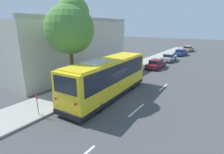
{
  "coord_description": "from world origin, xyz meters",
  "views": [
    {
      "loc": [
        -11.48,
        -7.84,
        5.9
      ],
      "look_at": [
        1.52,
        0.99,
        1.3
      ],
      "focal_mm": 28.0,
      "sensor_mm": 36.0,
      "label": 1
    }
  ],
  "objects_px": {
    "sign_post_far": "(53,99)",
    "sign_post_near": "(37,104)",
    "parked_sedan_maroon": "(156,64)",
    "shuttle_bus": "(108,76)",
    "parked_sedan_silver": "(169,58)",
    "parked_sedan_blue": "(180,53)",
    "parked_sedan_tan": "(188,49)",
    "street_tree": "(70,26)"
  },
  "relations": [
    {
      "from": "parked_sedan_tan",
      "to": "sign_post_far",
      "type": "xyz_separation_m",
      "value": [
        -38.16,
        1.43,
        0.22
      ]
    },
    {
      "from": "parked_sedan_blue",
      "to": "parked_sedan_maroon",
      "type": "bearing_deg",
      "value": -177.04
    },
    {
      "from": "parked_sedan_maroon",
      "to": "parked_sedan_silver",
      "type": "xyz_separation_m",
      "value": [
        6.31,
        0.06,
        0.04
      ]
    },
    {
      "from": "parked_sedan_silver",
      "to": "sign_post_near",
      "type": "height_order",
      "value": "sign_post_near"
    },
    {
      "from": "parked_sedan_blue",
      "to": "sign_post_near",
      "type": "bearing_deg",
      "value": -179.44
    },
    {
      "from": "parked_sedan_silver",
      "to": "parked_sedan_tan",
      "type": "distance_m",
      "value": 15.01
    },
    {
      "from": "parked_sedan_maroon",
      "to": "sign_post_near",
      "type": "height_order",
      "value": "sign_post_near"
    },
    {
      "from": "parked_sedan_blue",
      "to": "sign_post_far",
      "type": "relative_size",
      "value": 3.48
    },
    {
      "from": "parked_sedan_maroon",
      "to": "parked_sedan_silver",
      "type": "distance_m",
      "value": 6.31
    },
    {
      "from": "shuttle_bus",
      "to": "sign_post_far",
      "type": "relative_size",
      "value": 7.43
    },
    {
      "from": "parked_sedan_maroon",
      "to": "parked_sedan_silver",
      "type": "bearing_deg",
      "value": 1.84
    },
    {
      "from": "parked_sedan_maroon",
      "to": "parked_sedan_tan",
      "type": "distance_m",
      "value": 21.32
    },
    {
      "from": "sign_post_near",
      "to": "street_tree",
      "type": "bearing_deg",
      "value": 11.11
    },
    {
      "from": "street_tree",
      "to": "sign_post_far",
      "type": "xyz_separation_m",
      "value": [
        -2.87,
        -0.81,
        -5.09
      ]
    },
    {
      "from": "parked_sedan_silver",
      "to": "street_tree",
      "type": "distance_m",
      "value": 21.08
    },
    {
      "from": "parked_sedan_silver",
      "to": "sign_post_near",
      "type": "bearing_deg",
      "value": 176.28
    },
    {
      "from": "parked_sedan_blue",
      "to": "shuttle_bus",
      "type": "bearing_deg",
      "value": -176.01
    },
    {
      "from": "parked_sedan_silver",
      "to": "shuttle_bus",
      "type": "bearing_deg",
      "value": -179.06
    },
    {
      "from": "parked_sedan_silver",
      "to": "street_tree",
      "type": "xyz_separation_m",
      "value": [
        -20.29,
        2.17,
        5.3
      ]
    },
    {
      "from": "shuttle_bus",
      "to": "parked_sedan_tan",
      "type": "xyz_separation_m",
      "value": [
        33.89,
        0.42,
        -1.22
      ]
    },
    {
      "from": "street_tree",
      "to": "sign_post_near",
      "type": "distance_m",
      "value": 6.55
    },
    {
      "from": "parked_sedan_silver",
      "to": "parked_sedan_tan",
      "type": "height_order",
      "value": "parked_sedan_silver"
    },
    {
      "from": "sign_post_near",
      "to": "parked_sedan_silver",
      "type": "bearing_deg",
      "value": -3.2
    },
    {
      "from": "parked_sedan_maroon",
      "to": "parked_sedan_tan",
      "type": "xyz_separation_m",
      "value": [
        21.32,
        -0.0,
        0.02
      ]
    },
    {
      "from": "shuttle_bus",
      "to": "parked_sedan_silver",
      "type": "bearing_deg",
      "value": -1.29
    },
    {
      "from": "sign_post_far",
      "to": "sign_post_near",
      "type": "bearing_deg",
      "value": 180.0
    },
    {
      "from": "sign_post_near",
      "to": "shuttle_bus",
      "type": "bearing_deg",
      "value": -18.49
    },
    {
      "from": "parked_sedan_maroon",
      "to": "sign_post_near",
      "type": "distance_m",
      "value": 18.15
    },
    {
      "from": "parked_sedan_maroon",
      "to": "parked_sedan_blue",
      "type": "xyz_separation_m",
      "value": [
        13.94,
        -0.06,
        -0.0
      ]
    },
    {
      "from": "shuttle_bus",
      "to": "parked_sedan_silver",
      "type": "distance_m",
      "value": 18.93
    },
    {
      "from": "parked_sedan_maroon",
      "to": "parked_sedan_tan",
      "type": "relative_size",
      "value": 0.97
    },
    {
      "from": "sign_post_near",
      "to": "sign_post_far",
      "type": "relative_size",
      "value": 1.06
    },
    {
      "from": "sign_post_far",
      "to": "parked_sedan_tan",
      "type": "bearing_deg",
      "value": -2.14
    },
    {
      "from": "parked_sedan_blue",
      "to": "sign_post_near",
      "type": "xyz_separation_m",
      "value": [
        -32.03,
        1.49,
        0.3
      ]
    },
    {
      "from": "parked_sedan_silver",
      "to": "sign_post_near",
      "type": "xyz_separation_m",
      "value": [
        -24.4,
        1.37,
        0.27
      ]
    },
    {
      "from": "parked_sedan_maroon",
      "to": "shuttle_bus",
      "type": "bearing_deg",
      "value": -176.81
    },
    {
      "from": "parked_sedan_blue",
      "to": "street_tree",
      "type": "bearing_deg",
      "value": 178.52
    },
    {
      "from": "parked_sedan_maroon",
      "to": "parked_sedan_silver",
      "type": "height_order",
      "value": "parked_sedan_silver"
    },
    {
      "from": "shuttle_bus",
      "to": "parked_sedan_maroon",
      "type": "bearing_deg",
      "value": -0.84
    },
    {
      "from": "parked_sedan_maroon",
      "to": "street_tree",
      "type": "bearing_deg",
      "value": 172.2
    },
    {
      "from": "street_tree",
      "to": "parked_sedan_blue",
      "type": "bearing_deg",
      "value": -4.71
    },
    {
      "from": "parked_sedan_silver",
      "to": "sign_post_far",
      "type": "bearing_deg",
      "value": 176.11
    }
  ]
}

